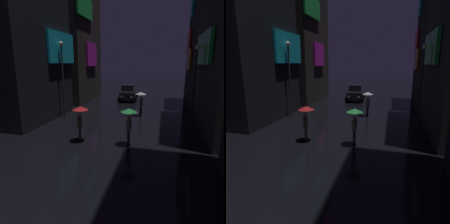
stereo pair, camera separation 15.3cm
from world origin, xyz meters
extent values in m
cube|color=#19D8F2|center=(-5.35, 14.46, 5.68)|extent=(0.20, 4.04, 2.44)
cube|color=#F226D8|center=(-5.35, 21.64, 5.41)|extent=(0.20, 2.94, 2.56)
cube|color=#26E54C|center=(-5.35, 19.91, 10.06)|extent=(0.20, 3.94, 1.99)
cube|color=#26E54C|center=(5.35, 13.32, 5.37)|extent=(0.20, 4.38, 1.99)
cube|color=#232328|center=(7.50, 21.66, 6.71)|extent=(4.00, 7.32, 13.43)
cube|color=orange|center=(5.35, 21.07, 4.83)|extent=(0.20, 1.82, 2.04)
cube|color=red|center=(5.35, 23.08, 6.72)|extent=(0.20, 2.56, 2.25)
cube|color=#19D8F2|center=(5.35, 22.93, 10.42)|extent=(0.20, 2.05, 2.65)
cylinder|color=black|center=(1.20, 15.82, 0.42)|extent=(0.12, 0.12, 0.85)
cylinder|color=black|center=(1.15, 15.65, 0.42)|extent=(0.12, 0.12, 0.85)
cube|color=gray|center=(1.17, 15.73, 1.15)|extent=(0.31, 0.39, 0.60)
sphere|color=beige|center=(1.17, 15.73, 1.56)|extent=(0.22, 0.22, 0.22)
cylinder|color=gray|center=(1.17, 15.55, 1.20)|extent=(0.09, 0.09, 0.50)
cylinder|color=slate|center=(1.17, 15.55, 1.53)|extent=(0.02, 0.02, 0.77)
cone|color=silver|center=(1.17, 15.55, 2.02)|extent=(0.90, 0.90, 0.20)
cylinder|color=#2D2D38|center=(1.24, 9.39, 0.42)|extent=(0.12, 0.12, 0.85)
cylinder|color=#2D2D38|center=(1.22, 9.21, 0.42)|extent=(0.12, 0.12, 0.85)
cube|color=gray|center=(1.23, 9.30, 1.15)|extent=(0.25, 0.36, 0.60)
sphere|color=beige|center=(1.23, 9.30, 1.56)|extent=(0.22, 0.22, 0.22)
cylinder|color=gray|center=(1.26, 9.12, 1.20)|extent=(0.09, 0.09, 0.50)
cylinder|color=slate|center=(1.26, 9.12, 1.53)|extent=(0.02, 0.02, 0.77)
cone|color=green|center=(1.26, 9.12, 2.02)|extent=(0.90, 0.90, 0.20)
cylinder|color=#2D2D38|center=(-1.67, 9.18, 0.42)|extent=(0.12, 0.12, 0.85)
cylinder|color=#2D2D38|center=(-1.57, 9.03, 0.42)|extent=(0.12, 0.12, 0.85)
cube|color=brown|center=(-1.62, 9.10, 1.15)|extent=(0.37, 0.40, 0.60)
sphere|color=tan|center=(-1.62, 9.10, 1.56)|extent=(0.22, 0.22, 0.22)
cylinder|color=brown|center=(-1.48, 8.98, 1.20)|extent=(0.09, 0.09, 0.50)
cylinder|color=slate|center=(-1.48, 8.98, 1.53)|extent=(0.02, 0.02, 0.77)
cone|color=red|center=(-1.48, 8.98, 2.02)|extent=(0.90, 0.90, 0.20)
cube|color=black|center=(-1.19, 22.82, 0.77)|extent=(2.06, 4.24, 0.90)
cube|color=black|center=(-1.19, 22.82, 1.57)|extent=(1.60, 1.97, 0.70)
cylinder|color=black|center=(-0.27, 21.57, 0.32)|extent=(0.66, 0.28, 0.64)
cylinder|color=black|center=(-1.88, 21.42, 0.32)|extent=(0.66, 0.28, 0.64)
cylinder|color=black|center=(-0.51, 24.22, 0.32)|extent=(0.66, 0.28, 0.64)
cylinder|color=black|center=(-2.12, 24.08, 0.32)|extent=(0.66, 0.28, 0.64)
cube|color=white|center=(-0.46, 20.81, 0.77)|extent=(0.20, 0.08, 0.14)
cube|color=white|center=(-1.55, 20.71, 0.77)|extent=(0.20, 0.08, 0.14)
cylinder|color=#2D2D33|center=(-5.00, 13.74, 2.88)|extent=(0.14, 0.14, 5.77)
sphere|color=#F9EFCC|center=(-5.00, 13.74, 5.95)|extent=(0.36, 0.36, 0.36)
cylinder|color=#2D2D33|center=(5.00, 13.60, 2.66)|extent=(0.14, 0.14, 5.32)
sphere|color=#F9EFCC|center=(5.00, 13.60, 5.50)|extent=(0.36, 0.36, 0.36)
camera|label=1|loc=(2.97, -1.13, 4.48)|focal=32.00mm
camera|label=2|loc=(3.12, -1.10, 4.48)|focal=32.00mm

